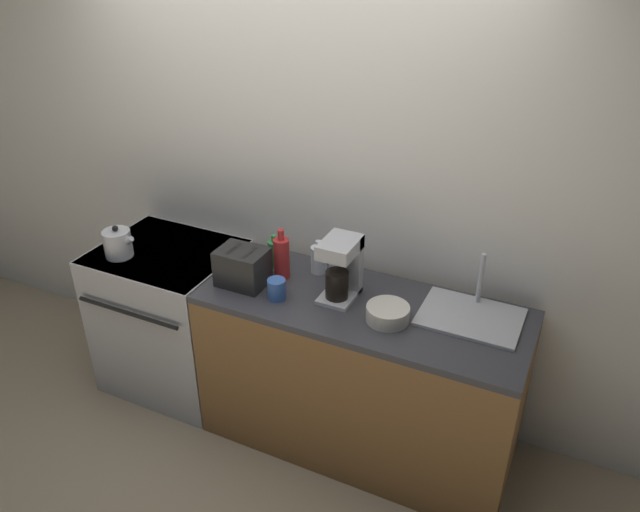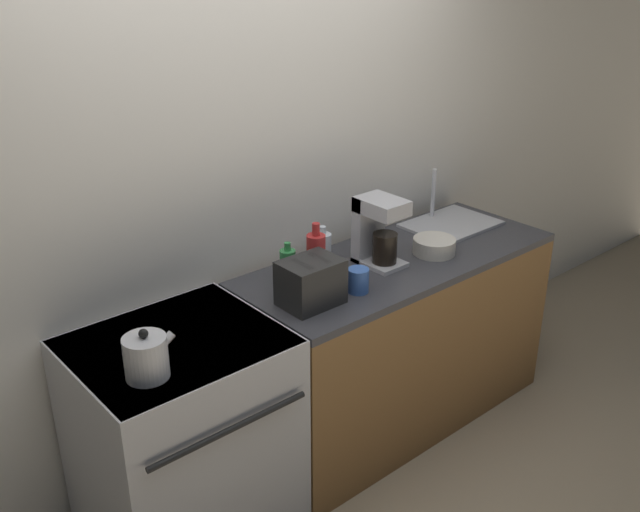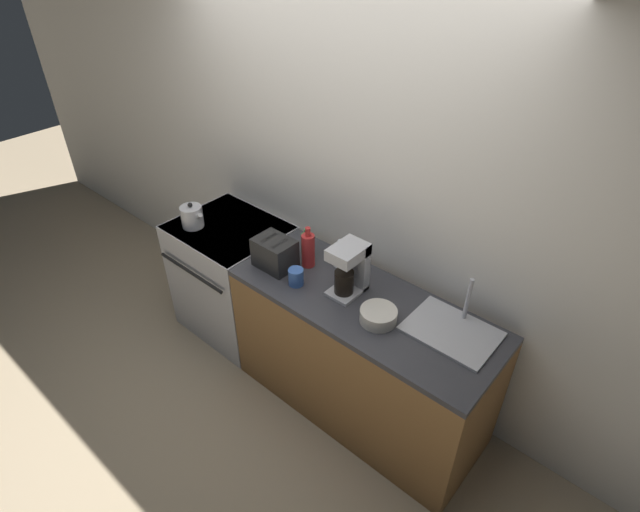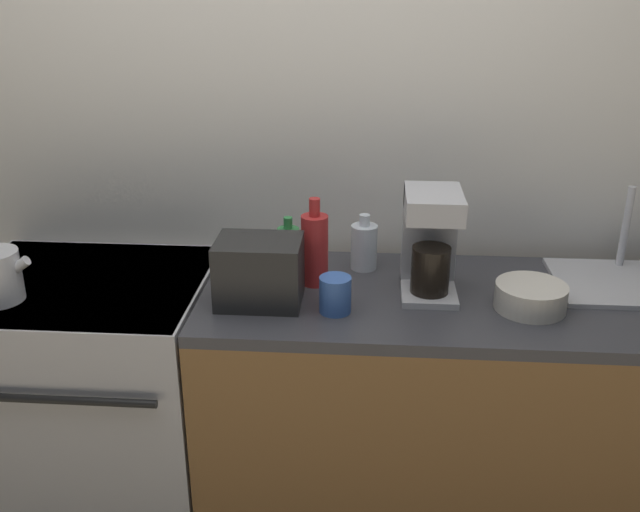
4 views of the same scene
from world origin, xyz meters
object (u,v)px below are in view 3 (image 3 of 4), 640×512
Objects in this scene: bottle_clear at (340,255)px; bottle_green at (306,244)px; bowl at (378,316)px; coffee_maker at (350,267)px; bottle_red at (308,250)px; toaster at (275,253)px; cup_blue at (296,277)px; stove at (234,276)px; kettle at (192,216)px.

bottle_clear is 0.99× the size of bottle_green.
bottle_green is at bearing 163.49° from bowl.
bottle_red is at bearing 176.05° from coffee_maker.
coffee_maker is 0.35m from bottle_red.
cup_blue is (0.22, -0.05, -0.04)m from toaster.
bottle_clear reaches higher than stove.
bottle_clear is 0.33m from cup_blue.
bottle_clear is (1.08, 0.32, -0.00)m from kettle.
bottle_green is at bearing -168.78° from bottle_clear.
cup_blue is (0.81, -0.15, 0.50)m from stove.
toaster is 0.77× the size of coffee_maker.
stove is 0.84m from bottle_green.
bottle_red reaches higher than stove.
bottle_clear is 0.55m from bowl.
stove is at bearing -168.88° from bottle_clear.
cup_blue is (-0.27, -0.17, -0.12)m from coffee_maker.
kettle is 0.78m from toaster.
bottle_red is at bearing 111.21° from cup_blue.
bottle_green is 0.91× the size of bowl.
coffee_maker is (1.28, 0.17, 0.09)m from kettle.
stove is 0.93m from bottle_red.
toaster reaches higher than stove.
cup_blue is 0.52× the size of bowl.
toaster is (0.78, 0.05, 0.02)m from kettle.
coffee_maker is 2.99× the size of cup_blue.
cup_blue is at bearing -103.18° from bottle_clear.
bottle_red is 0.65m from bowl.
cup_blue is at bearing -0.00° from kettle.
coffee_maker is 1.56× the size of bowl.
bowl is at bearing -28.48° from bottle_clear.
bottle_clear is (0.89, 0.17, 0.52)m from stove.
toaster is 2.31× the size of cup_blue.
toaster is at bearing 3.58° from kettle.
cup_blue is 0.56m from bowl.
bottle_red is 1.49× the size of bottle_green.
bottle_green reaches higher than cup_blue.
coffee_maker reaches higher than stove.
toaster is 0.79m from bowl.
bottle_clear is 1.72× the size of cup_blue.
coffee_maker is (1.09, 0.02, 0.61)m from stove.
stove is 4.93× the size of bottle_clear.
bottle_red is at bearing 11.69° from kettle.
bottle_red is at bearing -42.65° from bottle_green.
cup_blue is at bearing -148.64° from coffee_maker.
bottle_green is at bearing 75.48° from toaster.
coffee_maker reaches higher than bottle_red.
toaster is 1.20× the size of bowl.
coffee_maker is at bearing -3.95° from bottle_red.
kettle is 0.78× the size of toaster.
bottle_green is (-0.24, -0.05, 0.00)m from bottle_clear.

